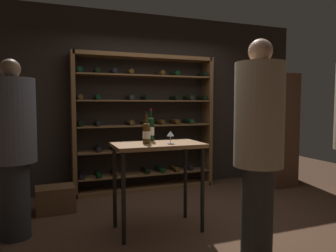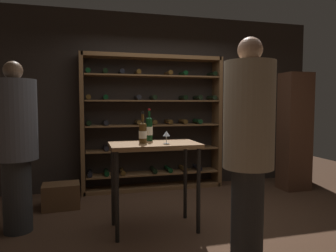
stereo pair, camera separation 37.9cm
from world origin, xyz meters
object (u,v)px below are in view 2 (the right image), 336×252
(wine_rack, at_px, (153,123))
(display_cabinet, at_px, (295,131))
(person_guest_plum_blouse, at_px, (248,140))
(wine_crate, at_px, (61,196))
(wine_glass_stemmed_center, at_px, (166,134))
(wine_bottle_black_capsule, at_px, (143,132))
(person_guest_blue_shirt, at_px, (15,139))
(wine_bottle_red_label, at_px, (149,129))
(tasting_table, at_px, (154,156))

(wine_rack, distance_m, display_cabinet, 2.32)
(person_guest_plum_blouse, xyz_separation_m, wine_crate, (-1.69, 1.94, -0.92))
(wine_glass_stemmed_center, bearing_deg, wine_crate, 136.90)
(display_cabinet, distance_m, wine_bottle_black_capsule, 2.89)
(display_cabinet, bearing_deg, wine_glass_stemmed_center, -155.20)
(wine_glass_stemmed_center, bearing_deg, wine_bottle_black_capsule, 157.69)
(person_guest_blue_shirt, relative_size, person_guest_plum_blouse, 0.94)
(wine_bottle_red_label, xyz_separation_m, wine_glass_stemmed_center, (0.13, -0.31, -0.04))
(wine_rack, bearing_deg, wine_glass_stemmed_center, -97.04)
(tasting_table, bearing_deg, wine_crate, 136.57)
(wine_crate, xyz_separation_m, wine_bottle_black_capsule, (0.94, -1.00, 0.93))
(wine_glass_stemmed_center, bearing_deg, person_guest_blue_shirt, 165.53)
(wine_rack, relative_size, wine_glass_stemmed_center, 16.61)
(display_cabinet, bearing_deg, person_guest_plum_blouse, -134.49)
(person_guest_blue_shirt, bearing_deg, tasting_table, 114.83)
(tasting_table, xyz_separation_m, display_cabinet, (2.56, 1.04, 0.12))
(wine_crate, relative_size, display_cabinet, 0.25)
(wine_rack, height_order, person_guest_blue_shirt, wine_rack)
(tasting_table, height_order, person_guest_plum_blouse, person_guest_plum_blouse)
(tasting_table, height_order, wine_glass_stemmed_center, wine_glass_stemmed_center)
(wine_rack, xyz_separation_m, tasting_table, (-0.33, -1.62, -0.25))
(tasting_table, height_order, display_cabinet, display_cabinet)
(wine_rack, distance_m, tasting_table, 1.67)
(wine_crate, bearing_deg, wine_bottle_red_label, -37.12)
(wine_bottle_black_capsule, xyz_separation_m, wine_glass_stemmed_center, (0.24, -0.10, -0.02))
(person_guest_plum_blouse, bearing_deg, person_guest_blue_shirt, -60.76)
(person_guest_plum_blouse, bearing_deg, wine_glass_stemmed_center, -88.52)
(person_guest_blue_shirt, distance_m, wine_glass_stemmed_center, 1.63)
(display_cabinet, xyz_separation_m, wine_bottle_black_capsule, (-2.69, -1.03, 0.14))
(tasting_table, relative_size, wine_glass_stemmed_center, 7.03)
(wine_bottle_black_capsule, bearing_deg, wine_bottle_red_label, 61.54)
(tasting_table, distance_m, wine_crate, 1.61)
(wine_crate, xyz_separation_m, wine_bottle_red_label, (1.05, -0.80, 0.95))
(wine_rack, distance_m, wine_bottle_red_label, 1.45)
(wine_bottle_red_label, height_order, wine_glass_stemmed_center, wine_bottle_red_label)
(wine_crate, height_order, wine_glass_stemmed_center, wine_glass_stemmed_center)
(wine_crate, bearing_deg, wine_glass_stemmed_center, -43.10)
(wine_crate, height_order, display_cabinet, display_cabinet)
(wine_crate, distance_m, display_cabinet, 3.71)
(tasting_table, xyz_separation_m, person_guest_blue_shirt, (-1.46, 0.31, 0.19))
(tasting_table, relative_size, wine_crate, 2.02)
(wine_crate, bearing_deg, person_guest_blue_shirt, -119.81)
(tasting_table, relative_size, person_guest_plum_blouse, 0.49)
(person_guest_blue_shirt, bearing_deg, person_guest_plum_blouse, 96.02)
(display_cabinet, bearing_deg, wine_rack, 165.34)
(tasting_table, bearing_deg, wine_rack, 78.63)
(person_guest_plum_blouse, height_order, wine_crate, person_guest_plum_blouse)
(wine_bottle_black_capsule, relative_size, wine_bottle_red_label, 0.92)
(person_guest_plum_blouse, relative_size, wine_bottle_red_label, 5.23)
(wine_rack, xyz_separation_m, person_guest_blue_shirt, (-1.79, -1.31, -0.06))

